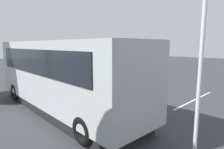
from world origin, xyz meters
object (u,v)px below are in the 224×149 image
Objects in this scene: tour_bus at (62,76)px; parked_motorcycle_silver at (126,100)px; spectator_far_left at (117,84)px; spectator_centre at (90,78)px; spectator_left at (100,82)px; flagpole at (200,52)px; traffic_cone at (119,83)px; stunt_motorcycle at (112,69)px.

parked_motorcycle_silver is at bearing -134.93° from tour_bus.
spectator_far_left is 0.97× the size of spectator_centre.
spectator_left is 7.67m from flagpole.
traffic_cone is at bearing -45.90° from parked_motorcycle_silver.
spectator_far_left is 4.00m from traffic_cone.
stunt_motorcycle reaches higher than spectator_left.
spectator_centre is 0.86× the size of parked_motorcycle_silver.
spectator_far_left reaches higher than parked_motorcycle_silver.
spectator_far_left is 0.84× the size of parked_motorcycle_silver.
spectator_left is at bearing 8.46° from spectator_far_left.
spectator_left is 3.57m from traffic_cone.
tour_bus is 3.18m from parked_motorcycle_silver.
spectator_centre is 3.18m from traffic_cone.
spectator_left is 0.82× the size of parked_motorcycle_silver.
flagpole is (-6.51, 3.55, 1.97)m from spectator_left.
parked_motorcycle_silver is at bearing 137.64° from stunt_motorcycle.
spectator_left reaches higher than traffic_cone.
traffic_cone is at bearing -85.69° from spectator_centre.
parked_motorcycle_silver is 0.34× the size of flagpole.
flagpole is at bearing 151.39° from spectator_left.
spectator_left is 0.87× the size of stunt_motorcycle.
traffic_cone is (2.45, -3.07, -0.72)m from spectator_far_left.
spectator_left is (1.11, 0.17, -0.03)m from spectator_far_left.
spectator_left is (0.18, -2.59, -0.66)m from tour_bus.
spectator_far_left is 0.90× the size of stunt_motorcycle.
spectator_centre reaches higher than spectator_far_left.
spectator_left is 5.55m from stunt_motorcycle.
spectator_left is 0.94× the size of spectator_centre.
tour_bus is 5.40× the size of spectator_centre.
spectator_far_left is at bearing 128.63° from traffic_cone.
spectator_centre is at bearing -7.99° from spectator_left.
spectator_far_left is 0.29× the size of flagpole.
tour_bus is at bearing 104.67° from traffic_cone.
traffic_cone is at bearing -75.33° from tour_bus.
spectator_centre is (2.22, 0.01, 0.03)m from spectator_far_left.
tour_bus is 5.56× the size of spectator_far_left.
spectator_left is at bearing 112.53° from traffic_cone.
tour_bus is 2.97m from spectator_far_left.
flagpole reaches higher than spectator_centre.
flagpole is at bearing 144.17° from parked_motorcycle_silver.
tour_bus is 1.60× the size of flagpole.
spectator_far_left is at bearing -179.75° from spectator_centre.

